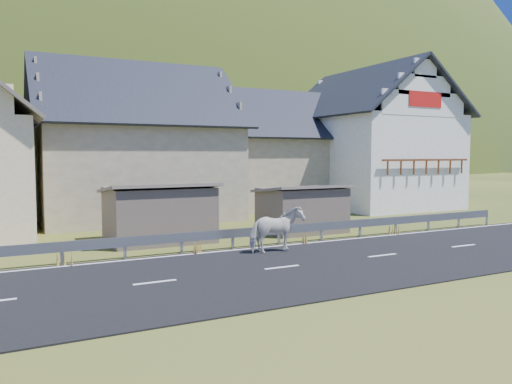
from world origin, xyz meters
TOP-DOWN VIEW (x-y plane):
  - ground at (0.00, 0.00)m, footprint 160.00×160.00m
  - road at (0.00, 0.00)m, footprint 60.00×7.00m
  - lane_markings at (0.00, 0.00)m, footprint 60.00×6.60m
  - guardrail at (-0.00, 3.68)m, footprint 28.10×0.09m
  - shed_left at (-2.00, 6.50)m, footprint 4.30×3.30m
  - shed_right at (4.50, 6.00)m, footprint 3.80×2.90m
  - house_stone_a at (-1.00, 15.00)m, footprint 10.80×9.80m
  - house_stone_b at (9.00, 17.00)m, footprint 9.80×8.80m
  - house_white at (15.00, 14.00)m, footprint 8.80×10.80m
  - mountain at (5.00, 180.00)m, footprint 440.00×280.00m
  - horse at (1.02, 2.16)m, footprint 0.89×1.94m

SIDE VIEW (x-z plane):
  - mountain at x=5.00m, z-range -150.00..110.00m
  - ground at x=0.00m, z-range 0.00..0.00m
  - road at x=0.00m, z-range 0.00..0.04m
  - lane_markings at x=0.00m, z-range 0.04..0.05m
  - guardrail at x=0.00m, z-range 0.19..0.94m
  - horse at x=1.02m, z-range 0.04..1.67m
  - shed_right at x=4.50m, z-range -0.10..2.10m
  - shed_left at x=-2.00m, z-range -0.10..2.30m
  - house_stone_b at x=9.00m, z-range 0.19..8.29m
  - house_stone_a at x=-1.00m, z-range 0.18..9.08m
  - house_white at x=15.00m, z-range 0.21..9.91m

